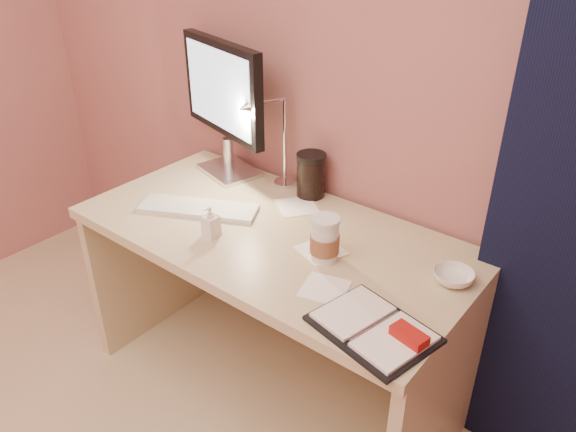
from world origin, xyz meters
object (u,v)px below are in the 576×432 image
Objects in this scene: desk at (286,274)px; dark_jar at (311,177)px; lotion_bottle at (211,221)px; desk_lamp at (277,138)px; bowl at (453,277)px; planner at (376,329)px; keyboard at (199,208)px; coffee_cup at (325,240)px; monitor at (225,97)px.

dark_jar is at bearing 104.23° from desk.
desk_lamp is at bearing 91.82° from lotion_bottle.
planner is at bearing -101.04° from bowl.
dark_jar is at bearing 27.93° from keyboard.
desk_lamp reaches higher than dark_jar.
desk is 3.68× the size of desk_lamp.
lotion_bottle is at bearing -56.81° from keyboard.
desk_lamp is at bearing 137.52° from desk.
lotion_bottle is (-0.38, -0.12, -0.02)m from coffee_cup.
bowl is at bearing -15.54° from dark_jar.
dark_jar is at bearing 151.36° from planner.
monitor is at bearing -164.03° from desk_lamp.
desk is 9.28× the size of coffee_cup.
bowl is (0.37, 0.14, -0.05)m from coffee_cup.
monitor reaches higher than lotion_bottle.
coffee_cup reaches higher than desk.
bowl is 0.70m from dark_jar.
desk is 0.51m from desk_lamp.
desk is 0.40m from coffee_cup.
bowl is at bearing 91.22° from planner.
bowl is at bearing 19.09° from lotion_bottle.
desk is 2.57× the size of monitor.
desk_lamp is at bearing 148.01° from coffee_cup.
lotion_bottle reaches higher than desk.
monitor is 3.61× the size of coffee_cup.
monitor is 0.46m from dark_jar.
coffee_cup reaches higher than planner.
coffee_cup reaches higher than keyboard.
planner is at bearing -40.90° from dark_jar.
desk_lamp is (0.15, 0.27, 0.23)m from keyboard.
planner is at bearing -6.17° from lotion_bottle.
lotion_bottle is (-0.69, 0.07, 0.04)m from planner.
planner reaches higher than keyboard.
lotion_bottle is 0.71× the size of dark_jar.
desk is at bearing -6.20° from monitor.
bowl is at bearing 7.67° from monitor.
keyboard is at bearing -178.90° from planner.
coffee_cup is at bearing -47.79° from dark_jar.
lotion_bottle is 0.46m from dark_jar.
dark_jar is at bearing 60.55° from desk_lamp.
desk is 0.73m from monitor.
coffee_cup is 0.50m from desk_lamp.
planner is at bearing -10.48° from monitor.
keyboard is at bearing 150.02° from lotion_bottle.
bowl reaches higher than keyboard.
dark_jar reaches higher than lotion_bottle.
desk is at bearing 57.55° from lotion_bottle.
desk_lamp is at bearing 160.01° from planner.
desk_lamp is (-0.77, 0.11, 0.22)m from bowl.
dark_jar is 0.20m from desk_lamp.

